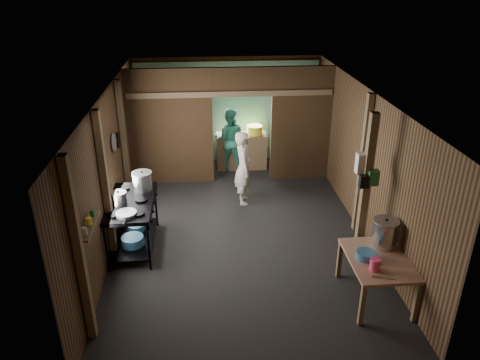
{
  "coord_description": "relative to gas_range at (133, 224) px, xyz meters",
  "views": [
    {
      "loc": [
        -0.62,
        -7.44,
        4.46
      ],
      "look_at": [
        0.0,
        -0.2,
        1.1
      ],
      "focal_mm": 34.15,
      "sensor_mm": 36.0,
      "label": 1
    }
  ],
  "objects": [
    {
      "name": "floor",
      "position": [
        1.88,
        0.47,
        -0.45
      ],
      "size": [
        4.5,
        7.0,
        0.0
      ],
      "primitive_type": "cube",
      "color": "black",
      "rests_on": "ground"
    },
    {
      "name": "ceiling",
      "position": [
        1.88,
        0.47,
        2.15
      ],
      "size": [
        4.5,
        7.0,
        0.0
      ],
      "primitive_type": "cube",
      "color": "#433F39",
      "rests_on": "ground"
    },
    {
      "name": "wall_back",
      "position": [
        1.88,
        3.97,
        0.85
      ],
      "size": [
        4.5,
        0.0,
        2.6
      ],
      "primitive_type": "cube",
      "color": "brown",
      "rests_on": "ground"
    },
    {
      "name": "wall_front",
      "position": [
        1.88,
        -3.03,
        0.85
      ],
      "size": [
        4.5,
        0.0,
        2.6
      ],
      "primitive_type": "cube",
      "color": "brown",
      "rests_on": "ground"
    },
    {
      "name": "wall_left",
      "position": [
        -0.37,
        0.47,
        0.85
      ],
      "size": [
        0.0,
        7.0,
        2.6
      ],
      "primitive_type": "cube",
      "color": "brown",
      "rests_on": "ground"
    },
    {
      "name": "wall_right",
      "position": [
        4.13,
        0.47,
        0.85
      ],
      "size": [
        0.0,
        7.0,
        2.6
      ],
      "primitive_type": "cube",
      "color": "brown",
      "rests_on": "ground"
    },
    {
      "name": "partition_left",
      "position": [
        0.55,
        2.67,
        0.85
      ],
      "size": [
        1.85,
        0.1,
        2.6
      ],
      "primitive_type": "cube",
      "color": "#422A17",
      "rests_on": "floor"
    },
    {
      "name": "partition_right",
      "position": [
        3.46,
        2.67,
        0.85
      ],
      "size": [
        1.35,
        0.1,
        2.6
      ],
      "primitive_type": "cube",
      "color": "#422A17",
      "rests_on": "floor"
    },
    {
      "name": "partition_header",
      "position": [
        2.13,
        2.67,
        1.85
      ],
      "size": [
        1.3,
        0.1,
        0.6
      ],
      "primitive_type": "cube",
      "color": "#422A17",
      "rests_on": "wall_back"
    },
    {
      "name": "turquoise_panel",
      "position": [
        1.88,
        3.91,
        0.8
      ],
      "size": [
        4.4,
        0.06,
        2.5
      ],
      "primitive_type": "cube",
      "color": "#77B0AD",
      "rests_on": "wall_back"
    },
    {
      "name": "back_counter",
      "position": [
        2.18,
        3.42,
        -0.03
      ],
      "size": [
        1.2,
        0.5,
        0.85
      ],
      "primitive_type": "cube",
      "color": "brown",
      "rests_on": "floor"
    },
    {
      "name": "wall_clock",
      "position": [
        2.13,
        3.87,
        1.45
      ],
      "size": [
        0.2,
        0.03,
        0.2
      ],
      "primitive_type": "cylinder",
      "rotation": [
        1.57,
        0.0,
        0.0
      ],
      "color": "beige",
      "rests_on": "wall_back"
    },
    {
      "name": "post_left_a",
      "position": [
        -0.3,
        -2.13,
        0.85
      ],
      "size": [
        0.1,
        0.12,
        2.6
      ],
      "primitive_type": "cube",
      "color": "brown",
      "rests_on": "floor"
    },
    {
      "name": "post_left_b",
      "position": [
        -0.3,
        -0.33,
        0.85
      ],
      "size": [
        0.1,
        0.12,
        2.6
      ],
      "primitive_type": "cube",
      "color": "brown",
      "rests_on": "floor"
    },
    {
      "name": "post_left_c",
      "position": [
        -0.3,
        1.67,
        0.85
      ],
      "size": [
        0.1,
        0.12,
        2.6
      ],
      "primitive_type": "cube",
      "color": "brown",
      "rests_on": "floor"
    },
    {
      "name": "post_right",
      "position": [
        4.06,
        0.27,
        0.85
      ],
      "size": [
        0.1,
        0.12,
        2.6
      ],
      "primitive_type": "cube",
      "color": "brown",
      "rests_on": "floor"
    },
    {
      "name": "post_free",
      "position": [
        3.73,
        -0.83,
        0.85
      ],
      "size": [
        0.12,
        0.12,
        2.6
      ],
      "primitive_type": "cube",
      "color": "brown",
      "rests_on": "floor"
    },
    {
      "name": "cross_beam",
      "position": [
        1.88,
        2.62,
        1.6
      ],
      "size": [
        4.4,
        0.12,
        0.12
      ],
      "primitive_type": "cube",
      "color": "brown",
      "rests_on": "wall_left"
    },
    {
      "name": "pan_lid_big",
      "position": [
        -0.33,
        0.87,
        1.2
      ],
      "size": [
        0.03,
        0.34,
        0.34
      ],
      "primitive_type": "cylinder",
      "rotation": [
        0.0,
        1.57,
        0.0
      ],
      "color": "gray",
      "rests_on": "wall_left"
    },
    {
      "name": "pan_lid_small",
      "position": [
        -0.33,
        1.27,
        1.1
      ],
      "size": [
        0.03,
        0.3,
        0.3
      ],
      "primitive_type": "cylinder",
      "rotation": [
        0.0,
        1.57,
        0.0
      ],
      "color": "black",
      "rests_on": "wall_left"
    },
    {
      "name": "wall_shelf",
      "position": [
        -0.27,
        -1.63,
        0.95
      ],
      "size": [
        0.14,
        0.8,
        0.03
      ],
      "primitive_type": "cube",
      "color": "brown",
      "rests_on": "wall_left"
    },
    {
      "name": "jar_white",
      "position": [
        -0.27,
        -1.88,
        1.01
      ],
      "size": [
        0.07,
        0.07,
        0.1
      ],
      "primitive_type": "cylinder",
      "color": "beige",
      "rests_on": "wall_shelf"
    },
    {
      "name": "jar_yellow",
      "position": [
        -0.27,
        -1.63,
        1.01
      ],
      "size": [
        0.08,
        0.08,
        0.1
      ],
      "primitive_type": "cylinder",
      "color": "#FDFC33",
      "rests_on": "wall_shelf"
    },
    {
      "name": "jar_green",
      "position": [
        -0.27,
        -1.41,
        1.01
      ],
      "size": [
        0.06,
        0.06,
        0.1
      ],
      "primitive_type": "cylinder",
      "color": "#287237",
      "rests_on": "wall_shelf"
    },
    {
      "name": "bag_white",
      "position": [
        3.68,
        -0.75,
        1.33
      ],
      "size": [
        0.22,
        0.15,
        0.32
      ],
      "primitive_type": "cube",
      "color": "beige",
      "rests_on": "post_free"
    },
    {
      "name": "bag_green",
      "position": [
        3.8,
        -0.89,
        1.15
      ],
      "size": [
        0.16,
        0.12,
        0.24
      ],
      "primitive_type": "cube",
      "color": "#287237",
      "rests_on": "post_free"
    },
    {
      "name": "bag_black",
      "position": [
        3.66,
        -0.91,
        1.1
      ],
      "size": [
        0.14,
        0.1,
        0.2
      ],
      "primitive_type": "cube",
      "color": "black",
      "rests_on": "post_free"
    },
    {
      "name": "gas_range",
      "position": [
        0.0,
        0.0,
        0.0
      ],
      "size": [
        0.79,
        1.54,
        0.91
      ],
      "primitive_type": null,
      "color": "black",
      "rests_on": "floor"
    },
    {
      "name": "prep_table",
      "position": [
        3.71,
        -1.69,
        -0.11
      ],
      "size": [
        0.85,
        1.17,
        0.69
      ],
      "primitive_type": null,
      "color": "#A16D54",
      "rests_on": "floor"
    },
    {
      "name": "stove_pot_large",
      "position": [
        0.17,
        0.42,
        0.61
      ],
      "size": [
        0.36,
        0.36,
        0.35
      ],
      "primitive_type": null,
      "rotation": [
        0.0,
        0.0,
        0.01
      ],
      "color": "#B8B8B8",
      "rests_on": "gas_range"
    },
    {
      "name": "stove_pot_med",
      "position": [
        -0.17,
        -0.08,
        0.55
      ],
      "size": [
        0.31,
        0.31,
        0.23
      ],
      "primitive_type": null,
      "rotation": [
        0.0,
        0.0,
        -0.17
      ],
      "color": "#B8B8B8",
      "rests_on": "gas_range"
    },
    {
      "name": "frying_pan",
      "position": [
        0.0,
        -0.49,
        0.48
      ],
      "size": [
        0.34,
        0.56,
        0.08
      ],
      "primitive_type": null,
      "rotation": [
        0.0,
        0.0,
        -0.03
      ],
      "color": "gray",
      "rests_on": "gas_range"
    },
    {
      "name": "blue_tub_front",
      "position": [
        0.0,
        -0.21,
        -0.2
      ],
      "size": [
        0.38,
        0.38,
        0.16
      ],
      "primitive_type": "cylinder",
      "color": "#2C6188",
      "rests_on": "gas_range"
    },
    {
      "name": "blue_tub_back",
      "position": [
        0.0,
        0.26,
        -0.22
      ],
      "size": [
        0.3,
        0.3,
        0.12
      ],
      "primitive_type": "cylinder",
      "color": "#2C6188",
      "rests_on": "gas_range"
    },
    {
      "name": "stock_pot",
      "position": [
        3.9,
        -1.36,
        0.44
      ],
      "size": [
        0.42,
        0.42,
        0.45
      ],
      "primitive_type": null,
      "rotation": [
        0.0,
        0.0,
        -0.09
      ],
      "color": "#B8B8B8",
      "rests_on": "prep_table"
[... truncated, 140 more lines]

